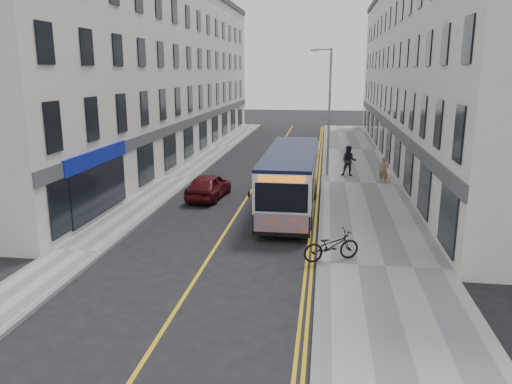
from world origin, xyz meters
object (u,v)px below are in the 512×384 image
(pedestrian_near, at_px, (384,170))
(bicycle, at_px, (331,246))
(streetlamp, at_px, (328,108))
(car_maroon, at_px, (209,186))
(car_white, at_px, (304,149))
(pedestrian_far, at_px, (349,161))
(city_bus, at_px, (291,178))

(pedestrian_near, bearing_deg, bicycle, -81.80)
(streetlamp, relative_size, pedestrian_near, 5.13)
(bicycle, distance_m, car_maroon, 10.64)
(pedestrian_near, bearing_deg, car_maroon, -132.83)
(car_white, bearing_deg, bicycle, -77.09)
(streetlamp, relative_size, pedestrian_far, 4.13)
(pedestrian_near, height_order, car_maroon, pedestrian_near)
(streetlamp, relative_size, car_maroon, 1.99)
(bicycle, distance_m, car_white, 21.48)
(city_bus, relative_size, pedestrian_far, 5.21)
(car_white, relative_size, car_maroon, 1.12)
(city_bus, height_order, car_white, city_bus)
(car_maroon, bearing_deg, pedestrian_near, -149.67)
(pedestrian_far, bearing_deg, car_maroon, -135.53)
(city_bus, bearing_deg, bicycle, -74.22)
(streetlamp, distance_m, pedestrian_far, 3.59)
(pedestrian_near, distance_m, car_maroon, 10.58)
(car_white, height_order, car_maroon, car_white)
(bicycle, xyz_separation_m, car_maroon, (-6.40, 8.49, 0.02))
(bicycle, bearing_deg, pedestrian_far, -29.30)
(streetlamp, bearing_deg, car_white, 104.63)
(streetlamp, xyz_separation_m, car_maroon, (-6.17, -6.47, -3.70))
(pedestrian_near, xyz_separation_m, car_maroon, (-9.56, -4.52, -0.22))
(streetlamp, height_order, car_maroon, streetlamp)
(bicycle, distance_m, pedestrian_far, 14.88)
(city_bus, xyz_separation_m, pedestrian_far, (3.13, 7.96, -0.51))
(streetlamp, relative_size, bicycle, 3.85)
(streetlamp, relative_size, city_bus, 0.79)
(pedestrian_near, xyz_separation_m, pedestrian_far, (-1.97, 1.81, 0.19))
(city_bus, xyz_separation_m, car_white, (0.03, 14.53, -0.86))
(pedestrian_far, bearing_deg, pedestrian_near, -38.00)
(car_maroon, bearing_deg, streetlamp, -128.63)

